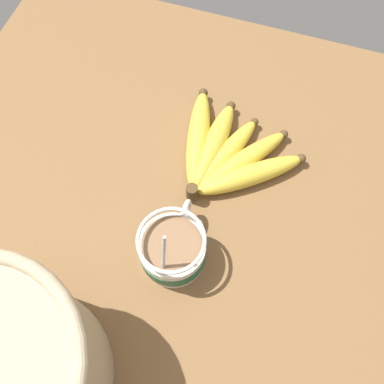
# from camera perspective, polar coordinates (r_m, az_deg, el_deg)

# --- Properties ---
(table) EXTENTS (0.99, 0.99, 0.03)m
(table) POSITION_cam_1_polar(r_m,az_deg,el_deg) (0.74, -2.44, -5.19)
(table) COLOR brown
(table) RESTS_ON ground
(coffee_mug) EXTENTS (0.14, 0.11, 0.15)m
(coffee_mug) POSITION_cam_1_polar(r_m,az_deg,el_deg) (0.67, -2.57, -7.67)
(coffee_mug) COLOR white
(coffee_mug) RESTS_ON table
(banana_bunch) EXTENTS (0.23, 0.24, 0.04)m
(banana_bunch) POSITION_cam_1_polar(r_m,az_deg,el_deg) (0.77, 4.37, 5.08)
(banana_bunch) COLOR #4C381E
(banana_bunch) RESTS_ON table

